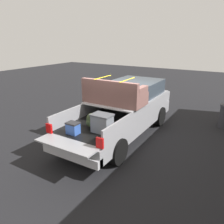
# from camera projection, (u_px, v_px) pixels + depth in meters

# --- Properties ---
(ground_plane) EXTENTS (40.00, 40.00, 0.00)m
(ground_plane) POSITION_uv_depth(u_px,v_px,m) (120.00, 135.00, 8.26)
(ground_plane) COLOR black
(pickup_truck) EXTENTS (6.05, 2.08, 2.23)m
(pickup_truck) POSITION_uv_depth(u_px,v_px,m) (125.00, 108.00, 8.24)
(pickup_truck) COLOR gray
(pickup_truck) RESTS_ON ground_plane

